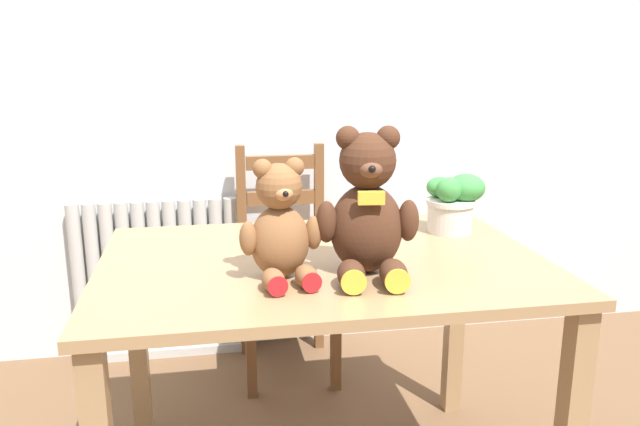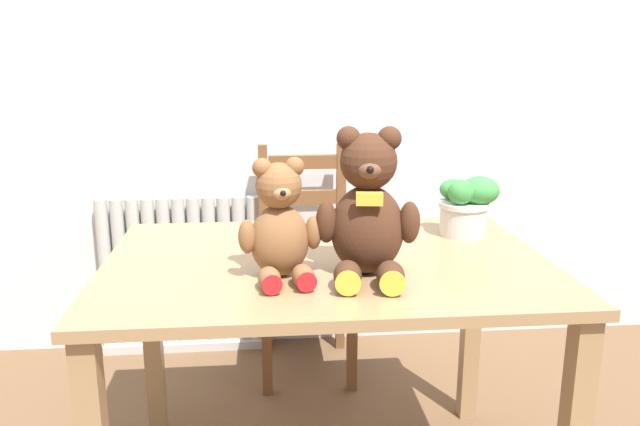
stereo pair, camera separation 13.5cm
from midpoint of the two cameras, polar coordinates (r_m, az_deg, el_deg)
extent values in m
cube|color=silver|center=(2.82, -5.44, 13.28)|extent=(8.00, 0.04, 2.60)
cylinder|color=beige|center=(2.98, -22.38, -6.07)|extent=(0.06, 0.06, 0.73)
cylinder|color=beige|center=(2.97, -21.11, -6.04)|extent=(0.06, 0.06, 0.73)
cylinder|color=beige|center=(2.96, -19.83, -6.01)|extent=(0.06, 0.06, 0.73)
cylinder|color=beige|center=(2.95, -18.54, -5.97)|extent=(0.06, 0.06, 0.73)
cylinder|color=beige|center=(2.94, -17.24, -5.94)|extent=(0.06, 0.06, 0.73)
cylinder|color=beige|center=(2.93, -15.93, -5.90)|extent=(0.06, 0.06, 0.73)
cylinder|color=beige|center=(2.92, -14.61, -5.85)|extent=(0.06, 0.06, 0.73)
cylinder|color=beige|center=(2.92, -13.29, -5.80)|extent=(0.06, 0.06, 0.73)
cylinder|color=beige|center=(2.91, -11.97, -5.75)|extent=(0.06, 0.06, 0.73)
cylinder|color=beige|center=(2.91, -10.65, -5.70)|extent=(0.06, 0.06, 0.73)
cylinder|color=beige|center=(2.91, -9.32, -5.64)|extent=(0.06, 0.06, 0.73)
cube|color=beige|center=(3.06, -15.49, -11.96)|extent=(0.74, 0.10, 0.04)
cube|color=#9E7A51|center=(1.79, -1.90, -4.65)|extent=(1.26, 0.87, 0.03)
cube|color=#9E7A51|center=(2.30, -17.97, -11.37)|extent=(0.06, 0.06, 0.75)
cube|color=#9E7A51|center=(2.42, 10.65, -9.60)|extent=(0.06, 0.06, 0.75)
cube|color=brown|center=(2.66, -4.49, -5.91)|extent=(0.38, 0.43, 0.03)
cube|color=brown|center=(2.59, -0.07, -11.77)|extent=(0.04, 0.04, 0.41)
cube|color=brown|center=(2.56, -7.87, -12.26)|extent=(0.04, 0.04, 0.41)
cube|color=brown|center=(2.85, -1.46, -3.34)|extent=(0.04, 0.04, 0.97)
cube|color=brown|center=(2.82, -8.42, -3.67)|extent=(0.04, 0.04, 0.97)
cube|color=brown|center=(2.73, -5.10, 4.62)|extent=(0.30, 0.03, 0.06)
cube|color=brown|center=(2.76, -5.03, 1.40)|extent=(0.30, 0.03, 0.06)
ellipsoid|color=brown|center=(1.62, -6.07, -2.64)|extent=(0.17, 0.15, 0.19)
sphere|color=brown|center=(1.59, -6.21, 2.41)|extent=(0.12, 0.12, 0.12)
sphere|color=brown|center=(1.59, -4.78, 4.20)|extent=(0.05, 0.05, 0.05)
sphere|color=brown|center=(1.57, -7.75, 4.01)|extent=(0.05, 0.05, 0.05)
ellipsoid|color=#B2794C|center=(1.55, -5.86, 1.77)|extent=(0.06, 0.05, 0.04)
sphere|color=black|center=(1.53, -5.70, 1.72)|extent=(0.02, 0.02, 0.02)
ellipsoid|color=brown|center=(1.62, -2.98, -1.84)|extent=(0.05, 0.05, 0.09)
ellipsoid|color=brown|center=(1.59, -9.02, -2.35)|extent=(0.05, 0.05, 0.09)
ellipsoid|color=brown|center=(1.56, -3.72, -5.86)|extent=(0.07, 0.10, 0.06)
cylinder|color=red|center=(1.52, -3.29, -6.42)|extent=(0.05, 0.01, 0.05)
ellipsoid|color=brown|center=(1.55, -6.80, -6.16)|extent=(0.07, 0.10, 0.06)
cylinder|color=red|center=(1.50, -6.46, -6.74)|extent=(0.05, 0.01, 0.05)
ellipsoid|color=#472819|center=(1.65, 1.93, -1.46)|extent=(0.21, 0.18, 0.24)
sphere|color=#472819|center=(1.61, 1.98, 4.78)|extent=(0.15, 0.15, 0.15)
sphere|color=#472819|center=(1.61, 3.86, 6.88)|extent=(0.06, 0.06, 0.06)
sphere|color=#472819|center=(1.60, 0.13, 6.87)|extent=(0.06, 0.06, 0.06)
ellipsoid|color=brown|center=(1.56, 2.18, 4.05)|extent=(0.07, 0.06, 0.05)
sphere|color=black|center=(1.53, 2.28, 4.01)|extent=(0.02, 0.02, 0.02)
ellipsoid|color=#472819|center=(1.64, 5.76, -0.72)|extent=(0.06, 0.06, 0.11)
ellipsoid|color=#472819|center=(1.62, -1.79, -0.84)|extent=(0.06, 0.06, 0.11)
ellipsoid|color=#472819|center=(1.56, 4.28, -5.58)|extent=(0.08, 0.13, 0.07)
cylinder|color=gold|center=(1.51, 4.57, -6.31)|extent=(0.06, 0.01, 0.06)
ellipsoid|color=#472819|center=(1.55, 0.38, -5.68)|extent=(0.08, 0.13, 0.07)
cylinder|color=gold|center=(1.50, 0.53, -6.42)|extent=(0.06, 0.01, 0.06)
cube|color=gold|center=(1.55, 2.23, 1.37)|extent=(0.07, 0.03, 0.03)
cylinder|color=beige|center=(2.07, 9.98, -0.27)|extent=(0.15, 0.15, 0.11)
cylinder|color=beige|center=(2.06, 10.04, 0.99)|extent=(0.16, 0.16, 0.02)
ellipsoid|color=#3D8E42|center=(2.06, 11.41, 2.25)|extent=(0.12, 0.12, 0.09)
ellipsoid|color=#3D8E42|center=(2.08, 9.06, 2.34)|extent=(0.09, 0.08, 0.07)
ellipsoid|color=#3D8E42|center=(2.01, 9.83, 2.10)|extent=(0.08, 0.07, 0.08)
camera|label=1|loc=(0.07, -92.39, -0.60)|focal=35.00mm
camera|label=2|loc=(0.07, 87.61, 0.60)|focal=35.00mm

